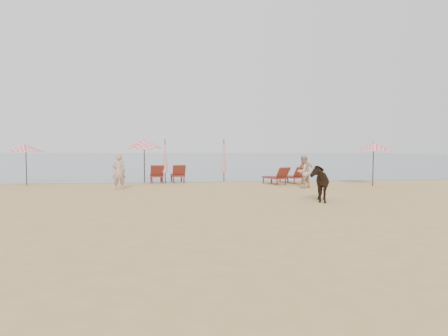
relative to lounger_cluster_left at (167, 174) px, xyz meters
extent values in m
plane|color=tan|center=(2.75, -10.23, -0.49)|extent=(120.00, 120.00, 0.00)
cube|color=#51606B|center=(2.75, 69.77, -0.49)|extent=(160.00, 140.00, 0.06)
cube|color=maroon|center=(-0.64, 0.18, -0.10)|extent=(0.90, 1.64, 0.09)
cube|color=maroon|center=(-0.54, -0.65, 0.22)|extent=(0.78, 0.59, 0.69)
cube|color=maroon|center=(0.58, 0.32, -0.10)|extent=(0.90, 1.64, 0.09)
cube|color=maroon|center=(0.68, -0.51, 0.22)|extent=(0.78, 0.59, 0.69)
cube|color=maroon|center=(5.93, -1.72, -0.12)|extent=(1.18, 1.62, 0.08)
cube|color=maroon|center=(6.22, -2.45, 0.17)|extent=(0.81, 0.70, 0.64)
cube|color=maroon|center=(7.01, -1.29, -0.12)|extent=(1.18, 1.62, 0.08)
cube|color=maroon|center=(7.30, -2.02, 0.17)|extent=(0.81, 0.70, 0.64)
cylinder|color=black|center=(-7.39, -1.06, 0.53)|extent=(0.05, 0.05, 2.04)
cone|color=red|center=(-7.39, -1.06, 1.51)|extent=(1.95, 1.95, 0.42)
sphere|color=black|center=(-7.39, -1.06, 1.69)|extent=(0.07, 0.07, 0.07)
cylinder|color=black|center=(-1.30, -0.12, 0.67)|extent=(0.05, 0.05, 2.31)
cone|color=red|center=(-1.30, -0.12, 1.77)|extent=(2.04, 2.08, 0.69)
sphere|color=black|center=(-1.30, -0.12, 1.99)|extent=(0.09, 0.09, 0.09)
cylinder|color=black|center=(10.85, -3.29, 0.57)|extent=(0.05, 0.05, 2.11)
cone|color=red|center=(10.85, -3.29, 1.58)|extent=(1.88, 1.88, 0.42)
sphere|color=black|center=(10.85, -3.29, 1.77)|extent=(0.08, 0.08, 0.08)
cylinder|color=black|center=(-0.10, -0.60, 0.76)|extent=(0.05, 0.05, 2.50)
cone|color=#B6222E|center=(-0.10, -0.60, 1.06)|extent=(0.30, 0.30, 1.88)
cylinder|color=black|center=(3.30, -0.09, 0.78)|extent=(0.06, 0.06, 2.53)
cone|color=#B6222E|center=(3.30, -0.09, 1.08)|extent=(0.31, 0.31, 1.90)
imported|color=black|center=(5.97, -8.43, 0.21)|extent=(1.14, 1.79, 1.39)
imported|color=tan|center=(-2.18, -3.52, 0.38)|extent=(0.70, 0.54, 1.73)
imported|color=tan|center=(6.90, -3.80, 0.32)|extent=(0.99, 0.92, 1.61)
imported|color=#D6A485|center=(7.95, -1.10, 0.26)|extent=(0.94, 0.56, 1.50)
camera|label=1|loc=(0.94, -21.94, 1.49)|focal=30.00mm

